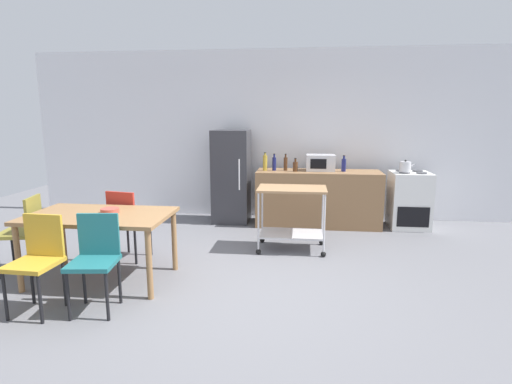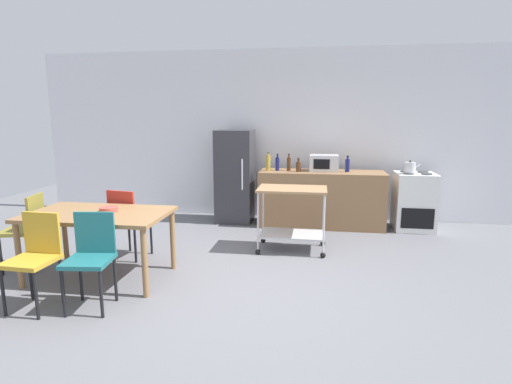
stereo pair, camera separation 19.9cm
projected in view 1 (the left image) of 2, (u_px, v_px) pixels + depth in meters
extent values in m
plane|color=slate|center=(239.00, 287.00, 4.28)|extent=(12.00, 12.00, 0.00)
cube|color=white|center=(267.00, 135.00, 7.13)|extent=(8.40, 0.12, 2.90)
cube|color=olive|center=(318.00, 198.00, 6.63)|extent=(2.00, 0.64, 0.90)
cube|color=olive|center=(99.00, 216.00, 4.33)|extent=(1.50, 0.90, 0.04)
cylinder|color=olive|center=(18.00, 259.00, 4.10)|extent=(0.06, 0.06, 0.71)
cylinder|color=olive|center=(149.00, 265.00, 3.94)|extent=(0.06, 0.06, 0.71)
cylinder|color=olive|center=(63.00, 236.00, 4.86)|extent=(0.06, 0.06, 0.71)
cylinder|color=olive|center=(174.00, 241.00, 4.70)|extent=(0.06, 0.06, 0.71)
cube|color=gold|center=(33.00, 264.00, 3.64)|extent=(0.42, 0.42, 0.04)
cube|color=gold|center=(44.00, 235.00, 3.77)|extent=(0.38, 0.05, 0.40)
cylinder|color=black|center=(5.00, 297.00, 3.54)|extent=(0.03, 0.03, 0.45)
cylinder|color=black|center=(40.00, 299.00, 3.49)|extent=(0.03, 0.03, 0.45)
cylinder|color=black|center=(32.00, 281.00, 3.87)|extent=(0.03, 0.03, 0.45)
cylinder|color=black|center=(64.00, 284.00, 3.82)|extent=(0.03, 0.03, 0.45)
cube|color=olive|center=(19.00, 233.00, 4.60)|extent=(0.48, 0.48, 0.04)
cube|color=olive|center=(34.00, 214.00, 4.57)|extent=(0.11, 0.38, 0.40)
cylinder|color=black|center=(13.00, 249.00, 4.79)|extent=(0.03, 0.03, 0.45)
cylinder|color=black|center=(43.00, 249.00, 4.82)|extent=(0.03, 0.03, 0.45)
cylinder|color=black|center=(30.00, 258.00, 4.49)|extent=(0.03, 0.03, 0.45)
cube|color=#B72D23|center=(130.00, 222.00, 5.07)|extent=(0.47, 0.47, 0.04)
cube|color=#B72D23|center=(121.00, 208.00, 4.86)|extent=(0.38, 0.10, 0.40)
cylinder|color=black|center=(151.00, 238.00, 5.22)|extent=(0.03, 0.03, 0.45)
cylinder|color=black|center=(128.00, 236.00, 5.32)|extent=(0.03, 0.03, 0.45)
cylinder|color=black|center=(135.00, 246.00, 4.90)|extent=(0.03, 0.03, 0.45)
cylinder|color=black|center=(112.00, 244.00, 5.00)|extent=(0.03, 0.03, 0.45)
cube|color=#1E666B|center=(93.00, 263.00, 3.66)|extent=(0.45, 0.45, 0.04)
cube|color=#1E666B|center=(99.00, 234.00, 3.80)|extent=(0.38, 0.08, 0.40)
cylinder|color=black|center=(68.00, 297.00, 3.54)|extent=(0.03, 0.03, 0.45)
cylinder|color=black|center=(107.00, 297.00, 3.54)|extent=(0.03, 0.03, 0.45)
cylinder|color=black|center=(84.00, 281.00, 3.87)|extent=(0.03, 0.03, 0.45)
cylinder|color=black|center=(120.00, 281.00, 3.88)|extent=(0.03, 0.03, 0.45)
cube|color=white|center=(409.00, 200.00, 6.49)|extent=(0.60, 0.60, 0.90)
cube|color=black|center=(413.00, 217.00, 6.23)|extent=(0.48, 0.01, 0.32)
cylinder|color=#47474C|center=(404.00, 173.00, 6.30)|extent=(0.16, 0.16, 0.02)
cylinder|color=#47474C|center=(422.00, 173.00, 6.27)|extent=(0.16, 0.16, 0.02)
cylinder|color=#47474C|center=(401.00, 171.00, 6.53)|extent=(0.16, 0.16, 0.02)
cylinder|color=#47474C|center=(418.00, 171.00, 6.50)|extent=(0.16, 0.16, 0.02)
cube|color=#333338|center=(232.00, 176.00, 6.83)|extent=(0.60, 0.60, 1.55)
cylinder|color=silver|center=(239.00, 175.00, 6.49)|extent=(0.02, 0.02, 0.50)
cube|color=#A37A51|center=(292.00, 189.00, 5.33)|extent=(0.90, 0.56, 0.03)
cube|color=silver|center=(291.00, 234.00, 5.45)|extent=(0.83, 0.52, 0.02)
cylinder|color=silver|center=(258.00, 221.00, 5.21)|extent=(0.02, 0.02, 0.76)
sphere|color=black|center=(258.00, 252.00, 5.28)|extent=(0.07, 0.07, 0.07)
cylinder|color=silver|center=(324.00, 223.00, 5.11)|extent=(0.02, 0.02, 0.76)
sphere|color=black|center=(323.00, 254.00, 5.19)|extent=(0.07, 0.07, 0.07)
cylinder|color=silver|center=(262.00, 212.00, 5.70)|extent=(0.02, 0.02, 0.76)
sphere|color=black|center=(262.00, 240.00, 5.77)|extent=(0.07, 0.07, 0.07)
cylinder|color=silver|center=(323.00, 214.00, 5.60)|extent=(0.02, 0.02, 0.76)
sphere|color=black|center=(322.00, 242.00, 5.68)|extent=(0.07, 0.07, 0.07)
cylinder|color=gold|center=(265.00, 163.00, 6.60)|extent=(0.07, 0.07, 0.25)
cylinder|color=gold|center=(265.00, 154.00, 6.58)|extent=(0.03, 0.03, 0.04)
cylinder|color=black|center=(265.00, 153.00, 6.57)|extent=(0.04, 0.04, 0.01)
cylinder|color=navy|center=(274.00, 164.00, 6.60)|extent=(0.06, 0.06, 0.21)
cylinder|color=navy|center=(274.00, 156.00, 6.58)|extent=(0.03, 0.03, 0.05)
cylinder|color=black|center=(274.00, 154.00, 6.57)|extent=(0.03, 0.03, 0.01)
cylinder|color=#4C2D19|center=(286.00, 164.00, 6.60)|extent=(0.06, 0.06, 0.21)
cylinder|color=#4C2D19|center=(286.00, 156.00, 6.58)|extent=(0.03, 0.03, 0.05)
cylinder|color=black|center=(286.00, 154.00, 6.57)|extent=(0.03, 0.03, 0.01)
cylinder|color=#4C2D19|center=(295.00, 167.00, 6.50)|extent=(0.08, 0.08, 0.15)
cylinder|color=#4C2D19|center=(295.00, 160.00, 6.48)|extent=(0.04, 0.04, 0.05)
cylinder|color=black|center=(295.00, 158.00, 6.48)|extent=(0.04, 0.04, 0.01)
cube|color=silver|center=(320.00, 163.00, 6.59)|extent=(0.46, 0.34, 0.26)
cube|color=black|center=(318.00, 164.00, 6.42)|extent=(0.25, 0.01, 0.16)
cylinder|color=navy|center=(344.00, 165.00, 6.49)|extent=(0.07, 0.07, 0.20)
cylinder|color=navy|center=(344.00, 157.00, 6.47)|extent=(0.03, 0.03, 0.05)
cylinder|color=black|center=(344.00, 156.00, 6.46)|extent=(0.04, 0.04, 0.01)
cylinder|color=#B24C3F|center=(110.00, 211.00, 4.37)|extent=(0.20, 0.20, 0.05)
cylinder|color=silver|center=(405.00, 167.00, 6.30)|extent=(0.17, 0.17, 0.16)
sphere|color=black|center=(406.00, 161.00, 6.28)|extent=(0.03, 0.03, 0.03)
cylinder|color=silver|center=(413.00, 165.00, 6.28)|extent=(0.08, 0.02, 0.07)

